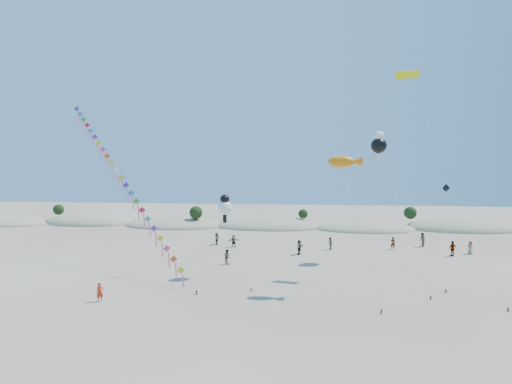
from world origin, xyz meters
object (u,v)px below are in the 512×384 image
(kite_train, at_px, (119,175))
(flyer_foreground, at_px, (100,292))
(fish_kite, at_px, (345,162))
(parafoil_kite, at_px, (409,78))

(kite_train, height_order, flyer_foreground, kite_train)
(fish_kite, height_order, parafoil_kite, parafoil_kite)
(fish_kite, xyz_separation_m, flyer_foreground, (-20.10, -5.44, -10.54))
(fish_kite, distance_m, flyer_foreground, 23.34)
(kite_train, height_order, fish_kite, kite_train)
(kite_train, height_order, parafoil_kite, parafoil_kite)
(fish_kite, relative_size, parafoil_kite, 0.58)
(fish_kite, xyz_separation_m, parafoil_kite, (7.00, 7.20, 8.39))
(kite_train, xyz_separation_m, parafoil_kite, (30.95, -0.72, 9.97))
(parafoil_kite, distance_m, flyer_foreground, 35.40)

